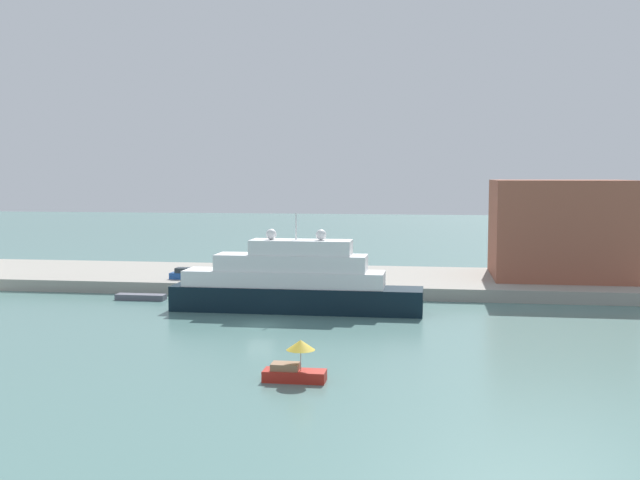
{
  "coord_description": "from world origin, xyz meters",
  "views": [
    {
      "loc": [
        16.04,
        -69.08,
        14.3
      ],
      "look_at": [
        4.83,
        6.0,
        7.66
      ],
      "focal_mm": 42.43,
      "sensor_mm": 36.0,
      "label": 1
    }
  ],
  "objects_px": {
    "person_figure": "(227,274)",
    "parked_car": "(188,274)",
    "mooring_bollard": "(360,282)",
    "harbor_building": "(560,229)",
    "work_barge": "(141,297)",
    "large_yacht": "(293,283)",
    "small_motorboat": "(295,365)"
  },
  "relations": [
    {
      "from": "work_barge",
      "to": "harbor_building",
      "type": "xyz_separation_m",
      "value": [
        48.57,
        16.08,
        7.17
      ]
    },
    {
      "from": "large_yacht",
      "to": "person_figure",
      "type": "relative_size",
      "value": 15.99
    },
    {
      "from": "small_motorboat",
      "to": "mooring_bollard",
      "type": "distance_m",
      "value": 36.43
    },
    {
      "from": "work_barge",
      "to": "mooring_bollard",
      "type": "height_order",
      "value": "mooring_bollard"
    },
    {
      "from": "person_figure",
      "to": "parked_car",
      "type": "bearing_deg",
      "value": 173.25
    },
    {
      "from": "work_barge",
      "to": "parked_car",
      "type": "height_order",
      "value": "parked_car"
    },
    {
      "from": "mooring_bollard",
      "to": "work_barge",
      "type": "bearing_deg",
      "value": -167.28
    },
    {
      "from": "harbor_building",
      "to": "person_figure",
      "type": "height_order",
      "value": "harbor_building"
    },
    {
      "from": "harbor_building",
      "to": "large_yacht",
      "type": "bearing_deg",
      "value": -145.55
    },
    {
      "from": "parked_car",
      "to": "harbor_building",
      "type": "bearing_deg",
      "value": 10.66
    },
    {
      "from": "small_motorboat",
      "to": "work_barge",
      "type": "relative_size",
      "value": 0.76
    },
    {
      "from": "work_barge",
      "to": "person_figure",
      "type": "xyz_separation_m",
      "value": [
        8.18,
        6.93,
        1.87
      ]
    },
    {
      "from": "small_motorboat",
      "to": "work_barge",
      "type": "xyz_separation_m",
      "value": [
        -23.54,
        30.86,
        -0.8
      ]
    },
    {
      "from": "large_yacht",
      "to": "parked_car",
      "type": "xyz_separation_m",
      "value": [
        -15.35,
        12.08,
        -0.94
      ]
    },
    {
      "from": "small_motorboat",
      "to": "person_figure",
      "type": "bearing_deg",
      "value": 112.13
    },
    {
      "from": "large_yacht",
      "to": "parked_car",
      "type": "bearing_deg",
      "value": 141.79
    },
    {
      "from": "work_barge",
      "to": "mooring_bollard",
      "type": "distance_m",
      "value": 25.26
    },
    {
      "from": "small_motorboat",
      "to": "harbor_building",
      "type": "relative_size",
      "value": 0.26
    },
    {
      "from": "person_figure",
      "to": "mooring_bollard",
      "type": "bearing_deg",
      "value": -4.81
    },
    {
      "from": "large_yacht",
      "to": "person_figure",
      "type": "xyz_separation_m",
      "value": [
        -10.31,
        11.48,
        -0.77
      ]
    },
    {
      "from": "small_motorboat",
      "to": "mooring_bollard",
      "type": "xyz_separation_m",
      "value": [
        1.05,
        36.41,
        0.62
      ]
    },
    {
      "from": "large_yacht",
      "to": "work_barge",
      "type": "xyz_separation_m",
      "value": [
        -18.49,
        4.55,
        -2.64
      ]
    },
    {
      "from": "large_yacht",
      "to": "mooring_bollard",
      "type": "bearing_deg",
      "value": 58.83
    },
    {
      "from": "parked_car",
      "to": "work_barge",
      "type": "bearing_deg",
      "value": -112.65
    },
    {
      "from": "work_barge",
      "to": "small_motorboat",
      "type": "bearing_deg",
      "value": -52.65
    },
    {
      "from": "large_yacht",
      "to": "mooring_bollard",
      "type": "relative_size",
      "value": 42.42
    },
    {
      "from": "person_figure",
      "to": "mooring_bollard",
      "type": "xyz_separation_m",
      "value": [
        16.42,
        -1.38,
        -0.45
      ]
    },
    {
      "from": "parked_car",
      "to": "mooring_bollard",
      "type": "height_order",
      "value": "parked_car"
    },
    {
      "from": "person_figure",
      "to": "mooring_bollard",
      "type": "height_order",
      "value": "person_figure"
    },
    {
      "from": "parked_car",
      "to": "person_figure",
      "type": "relative_size",
      "value": 2.76
    },
    {
      "from": "large_yacht",
      "to": "work_barge",
      "type": "relative_size",
      "value": 4.59
    },
    {
      "from": "large_yacht",
      "to": "small_motorboat",
      "type": "relative_size",
      "value": 6.04
    }
  ]
}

